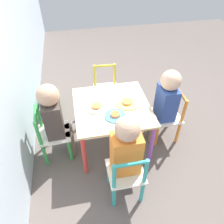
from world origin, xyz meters
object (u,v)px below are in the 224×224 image
object	(u,v)px
chair_teal	(126,175)
plate_left	(115,115)
child_left	(125,151)
storage_bin	(50,105)
kids_table	(112,111)
chair_orange	(168,116)
child_front	(165,100)
plate_back	(96,107)
chair_green	(52,134)
child_back	(55,116)
plate_front	(127,103)
chair_yellow	(106,90)

from	to	relation	value
chair_teal	plate_left	distance (m)	0.46
child_left	storage_bin	distance (m)	1.30
child_left	plate_left	distance (m)	0.34
kids_table	chair_orange	size ratio (longest dim) A/B	1.23
child_front	storage_bin	distance (m)	1.29
child_left	child_front	bearing A→B (deg)	-134.95
plate_back	chair_teal	bearing A→B (deg)	-166.20
chair_green	child_back	distance (m)	0.21
kids_table	storage_bin	distance (m)	0.92
plate_front	storage_bin	bearing A→B (deg)	49.04
child_back	plate_back	world-z (taller)	child_back
child_front	plate_front	bearing A→B (deg)	-89.99
chair_yellow	plate_back	xyz separation A→B (m)	(-0.53, 0.17, 0.23)
chair_teal	child_front	distance (m)	0.74
chair_orange	plate_left	xyz separation A→B (m)	(-0.13, 0.53, 0.23)
chair_green	child_left	size ratio (longest dim) A/B	0.67
child_left	plate_left	bearing A→B (deg)	-90.03
chair_orange	chair_yellow	bearing A→B (deg)	-136.96
child_back	chair_teal	bearing A→B (deg)	-139.75
kids_table	chair_yellow	distance (m)	0.55
chair_green	plate_back	world-z (taller)	chair_green
child_left	child_back	xyz separation A→B (m)	(0.45, 0.47, -0.00)
chair_orange	kids_table	bearing A→B (deg)	-90.00
child_left	plate_front	xyz separation A→B (m)	(0.47, -0.13, 0.02)
chair_green	child_front	size ratio (longest dim) A/B	0.69
chair_teal	plate_left	xyz separation A→B (m)	(0.40, -0.00, 0.23)
child_front	storage_bin	bearing A→B (deg)	-120.55
storage_bin	child_left	bearing A→B (deg)	-151.78
chair_yellow	child_left	xyz separation A→B (m)	(-1.00, 0.04, 0.20)
chair_teal	storage_bin	xyz separation A→B (m)	(1.16, 0.59, -0.18)
chair_orange	chair_yellow	world-z (taller)	same
kids_table	chair_teal	bearing A→B (deg)	179.92
child_left	chair_teal	bearing A→B (deg)	90.00
child_left	storage_bin	world-z (taller)	child_left
chair_orange	plate_front	bearing A→B (deg)	-89.99
child_front	plate_front	size ratio (longest dim) A/B	3.98
chair_yellow	child_front	world-z (taller)	child_front
plate_left	plate_front	xyz separation A→B (m)	(0.13, -0.13, 0.00)
chair_yellow	child_left	distance (m)	1.02
chair_green	plate_back	distance (m)	0.46
child_back	plate_left	world-z (taller)	child_back
chair_yellow	storage_bin	xyz separation A→B (m)	(0.10, 0.63, -0.18)
child_front	plate_back	size ratio (longest dim) A/B	4.19
chair_orange	plate_front	distance (m)	0.46
chair_teal	chair_green	world-z (taller)	same
kids_table	plate_left	distance (m)	0.15
chair_orange	child_back	xyz separation A→B (m)	(-0.02, 1.00, 0.20)
chair_teal	plate_front	xyz separation A→B (m)	(0.53, -0.13, 0.23)
child_left	storage_bin	bearing A→B (deg)	-61.70
child_front	storage_bin	size ratio (longest dim) A/B	2.24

